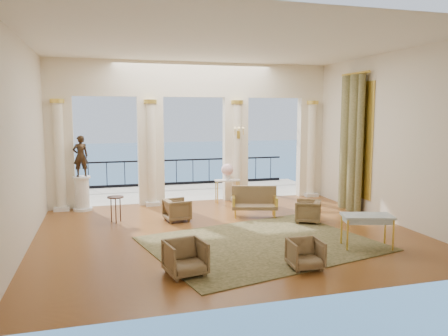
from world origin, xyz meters
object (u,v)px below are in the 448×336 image
object	(u,v)px
settee	(254,202)
side_table	(115,200)
armchair_d	(177,209)
game_table	(367,218)
armchair_c	(308,210)
armchair_a	(185,256)
statue	(81,156)
pedestal	(82,194)
console_table	(227,184)
armchair_b	(305,253)

from	to	relation	value
settee	side_table	size ratio (longest dim) A/B	1.96
armchair_d	game_table	world-z (taller)	game_table
armchair_c	game_table	distance (m)	2.38
side_table	armchair_a	bearing A→B (deg)	-75.85
armchair_c	settee	world-z (taller)	settee
armchair_c	statue	distance (m)	6.76
armchair_d	pedestal	size ratio (longest dim) A/B	0.64
settee	side_table	xyz separation A→B (m)	(-3.80, 0.34, 0.18)
game_table	console_table	distance (m)	5.59
armchair_a	side_table	distance (m)	4.41
armchair_b	armchair_d	world-z (taller)	armchair_d
armchair_c	game_table	size ratio (longest dim) A/B	0.56
settee	side_table	world-z (taller)	settee
game_table	pedestal	world-z (taller)	pedestal
console_table	settee	bearing A→B (deg)	-81.70
game_table	pedestal	distance (m)	8.19
armchair_a	console_table	world-z (taller)	console_table
armchair_d	settee	bearing A→B (deg)	-100.95
armchair_a	armchair_d	size ratio (longest dim) A/B	1.06
armchair_a	pedestal	world-z (taller)	pedestal
pedestal	settee	bearing A→B (deg)	-23.86
armchair_b	pedestal	world-z (taller)	pedestal
pedestal	console_table	distance (m)	4.49
armchair_a	armchair_b	distance (m)	2.25
settee	armchair_c	bearing A→B (deg)	-27.48
console_table	pedestal	bearing A→B (deg)	179.78
statue	side_table	world-z (taller)	statue
console_table	side_table	distance (m)	3.92
armchair_b	statue	xyz separation A→B (m)	(-4.22, 6.30, 1.33)
game_table	side_table	size ratio (longest dim) A/B	1.69
armchair_a	statue	xyz separation A→B (m)	(-1.99, 6.01, 1.29)
armchair_c	settee	bearing A→B (deg)	-103.75
pedestal	console_table	world-z (taller)	pedestal
game_table	armchair_b	bearing A→B (deg)	-140.55
game_table	pedestal	size ratio (longest dim) A/B	1.15
armchair_b	game_table	distance (m)	2.05
pedestal	statue	size ratio (longest dim) A/B	0.84
game_table	armchair_a	bearing A→B (deg)	-156.75
settee	console_table	xyz separation A→B (m)	(-0.23, 1.95, 0.22)
pedestal	armchair_d	bearing A→B (deg)	-38.88
armchair_c	settee	size ratio (longest dim) A/B	0.48
armchair_d	settee	xyz separation A→B (m)	(2.20, -0.06, 0.09)
armchair_b	console_table	xyz separation A→B (m)	(0.27, 6.16, 0.32)
armchair_a	settee	world-z (taller)	settee
armchair_c	settee	distance (m)	1.56
armchair_b	game_table	xyz separation A→B (m)	(1.85, 0.80, 0.34)
armchair_a	pedestal	xyz separation A→B (m)	(-1.99, 6.01, 0.14)
game_table	statue	size ratio (longest dim) A/B	0.97
console_table	statue	bearing A→B (deg)	179.78
game_table	console_table	bearing A→B (deg)	122.56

